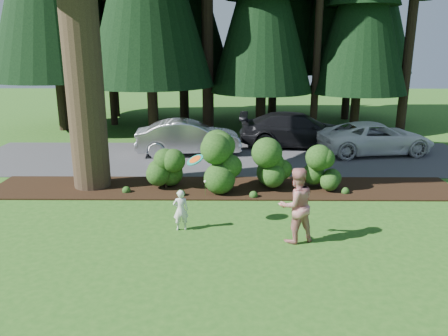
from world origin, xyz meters
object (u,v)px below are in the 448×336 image
child (181,210)px  car_white_suv (375,138)px  car_silver_wagon (188,137)px  adult (296,205)px  car_dark_suv (298,130)px  frisbee (195,160)px

child → car_white_suv: bearing=-143.0°
car_silver_wagon → adult: (3.49, -9.10, 0.16)m
adult → child: bearing=-34.2°
car_silver_wagon → child: bearing=177.8°
adult → car_dark_suv: bearing=-120.3°
frisbee → car_silver_wagon: bearing=96.4°
car_white_suv → adult: adult is taller
child → frisbee: 1.41m
adult → car_silver_wagon: bearing=-90.3°
child → frisbee: frisbee is taller
car_dark_suv → child: (-4.64, -9.99, -0.29)m
child → car_silver_wagon: bearing=-96.7°
frisbee → adult: bearing=-18.9°
car_silver_wagon → child: (0.54, -8.43, -0.24)m
car_white_suv → frisbee: (-7.55, -8.43, 1.15)m
car_dark_suv → adult: (-1.69, -10.67, 0.11)m
car_white_suv → child: 11.73m
car_white_suv → adult: bearing=142.8°
child → adult: 3.05m
car_silver_wagon → adult: bearing=-164.9°
car_white_suv → adult: 10.56m
car_white_suv → car_dark_suv: size_ratio=0.91×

